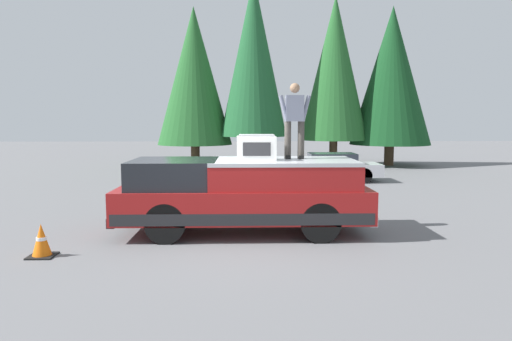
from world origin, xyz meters
TOP-DOWN VIEW (x-y plane):
  - ground_plane at (0.00, 0.00)m, footprint 90.00×90.00m
  - pickup_truck at (0.43, -0.32)m, footprint 2.01×5.54m
  - compressor_unit at (0.27, -0.60)m, footprint 0.65×0.84m
  - person_on_truck_bed at (0.64, -1.47)m, footprint 0.29×0.72m
  - parked_car_silver at (9.13, -3.88)m, footprint 1.64×4.10m
  - traffic_cone at (-1.31, 3.42)m, footprint 0.47×0.47m
  - conifer_far_left at (15.70, -8.41)m, footprint 4.38×4.38m
  - conifer_left at (15.57, -5.25)m, footprint 3.67×3.67m
  - conifer_center_left at (15.07, -0.85)m, footprint 3.54×3.54m
  - conifer_center_right at (15.69, 2.35)m, footprint 4.05×4.05m

SIDE VIEW (x-z plane):
  - ground_plane at x=0.00m, z-range 0.00..0.00m
  - traffic_cone at x=-1.31m, z-range -0.02..0.60m
  - parked_car_silver at x=9.13m, z-range 0.00..1.16m
  - pickup_truck at x=0.43m, z-range 0.05..1.70m
  - compressor_unit at x=0.27m, z-range 1.65..2.21m
  - person_on_truck_bed at x=0.64m, z-range 1.71..3.40m
  - conifer_center_right at x=15.69m, z-range 0.58..9.14m
  - conifer_far_left at x=15.70m, z-range 0.57..9.22m
  - conifer_left at x=15.57m, z-range 0.70..9.86m
  - conifer_center_left at x=15.07m, z-range 0.81..10.82m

